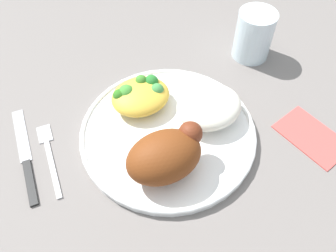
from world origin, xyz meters
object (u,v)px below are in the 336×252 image
plate (168,133)px  mac_cheese_with_broccoli (140,95)px  roasted_chicken (166,155)px  fork (49,155)px  water_glass (254,35)px  knife (26,161)px  rice_pile (211,109)px  napkin (312,136)px

plate → mac_cheese_with_broccoli: mac_cheese_with_broccoli is taller
roasted_chicken → mac_cheese_with_broccoli: (0.02, 0.14, -0.02)m
fork → water_glass: water_glass is taller
knife → water_glass: water_glass is taller
knife → rice_pile: bearing=-10.0°
rice_pile → mac_cheese_with_broccoli: rice_pile is taller
plate → fork: (-0.19, 0.04, -0.01)m
rice_pile → mac_cheese_with_broccoli: (-0.09, 0.08, -0.00)m
rice_pile → fork: rice_pile is taller
plate → mac_cheese_with_broccoli: 0.08m
rice_pile → knife: bearing=170.0°
knife → napkin: 0.46m
plate → napkin: plate is taller
knife → water_glass: bearing=8.2°
mac_cheese_with_broccoli → fork: mac_cheese_with_broccoli is taller
rice_pile → fork: bearing=169.1°
mac_cheese_with_broccoli → fork: 0.17m
knife → plate: bearing=-12.0°
plate → roasted_chicken: bearing=-117.7°
mac_cheese_with_broccoli → napkin: mac_cheese_with_broccoli is taller
mac_cheese_with_broccoli → plate: bearing=-77.1°
mac_cheese_with_broccoli → knife: mac_cheese_with_broccoli is taller
fork → knife: knife is taller
roasted_chicken → napkin: 0.25m
plate → water_glass: size_ratio=3.02×
fork → water_glass: 0.42m
roasted_chicken → knife: 0.22m
mac_cheese_with_broccoli → knife: (-0.20, -0.03, -0.03)m
roasted_chicken → napkin: roasted_chicken is taller
knife → napkin: (0.43, -0.15, -0.00)m
plate → roasted_chicken: roasted_chicken is taller
mac_cheese_with_broccoli → water_glass: 0.25m
roasted_chicken → mac_cheese_with_broccoli: 0.14m
roasted_chicken → fork: size_ratio=0.85×
plate → fork: plate is taller
roasted_chicken → knife: (-0.19, 0.11, -0.05)m
napkin → plate: bearing=154.2°
mac_cheese_with_broccoli → water_glass: (0.25, 0.04, 0.01)m
plate → rice_pile: size_ratio=2.64×
mac_cheese_with_broccoli → rice_pile: bearing=-40.8°
napkin → mac_cheese_with_broccoli: bearing=142.6°
fork → napkin: fork is taller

